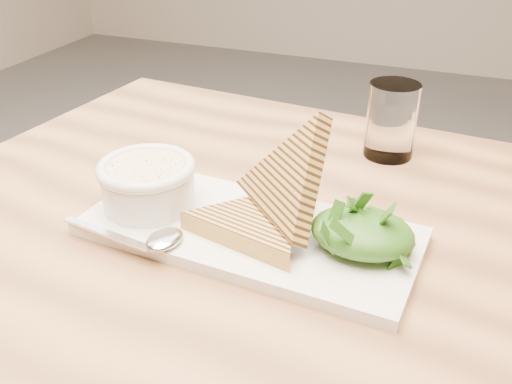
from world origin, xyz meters
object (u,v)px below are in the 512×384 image
(platter, at_px, (250,231))
(glass_near, at_px, (391,120))
(soup_bowl, at_px, (148,189))
(table_top, at_px, (342,257))

(platter, relative_size, glass_near, 3.47)
(soup_bowl, xyz_separation_m, glass_near, (0.25, 0.28, 0.02))
(table_top, xyz_separation_m, soup_bowl, (-0.24, -0.03, 0.06))
(table_top, bearing_deg, soup_bowl, -173.55)
(platter, bearing_deg, glass_near, 68.50)
(table_top, xyz_separation_m, platter, (-0.11, -0.03, 0.03))
(table_top, bearing_deg, glass_near, 88.92)
(table_top, relative_size, soup_bowl, 10.23)
(table_top, relative_size, glass_near, 10.29)
(soup_bowl, distance_m, glass_near, 0.37)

